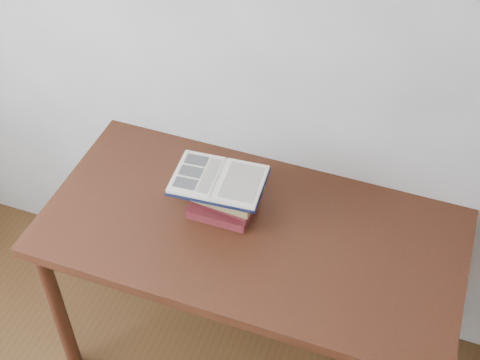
% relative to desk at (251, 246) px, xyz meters
% --- Properties ---
extents(desk, '(1.50, 0.75, 0.80)m').
position_rel_desk_xyz_m(desk, '(0.00, 0.00, 0.00)').
color(desk, '#3F1E0F').
rests_on(desk, ground).
extents(book_stack, '(0.26, 0.20, 0.16)m').
position_rel_desk_xyz_m(book_stack, '(-0.12, 0.06, 0.17)').
color(book_stack, '#5C1E17').
rests_on(book_stack, desk).
extents(open_book, '(0.33, 0.25, 0.03)m').
position_rel_desk_xyz_m(open_book, '(-0.13, 0.03, 0.26)').
color(open_book, black).
rests_on(open_book, book_stack).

